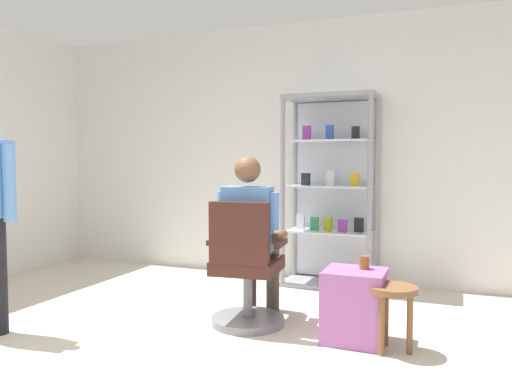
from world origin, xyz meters
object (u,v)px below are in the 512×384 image
at_px(tea_glass, 364,262).
at_px(wooden_stool, 393,300).
at_px(storage_crate, 355,306).
at_px(display_cabinet_main, 331,190).
at_px(seated_shopkeeper, 252,230).
at_px(office_chair, 246,275).

height_order(tea_glass, wooden_stool, tea_glass).
relative_size(storage_crate, wooden_stool, 1.14).
xyz_separation_m(display_cabinet_main, seated_shopkeeper, (-0.31, -1.35, -0.25)).
relative_size(seated_shopkeeper, storage_crate, 2.58).
distance_m(display_cabinet_main, seated_shopkeeper, 1.41).
distance_m(office_chair, wooden_stool, 1.10).
bearing_deg(tea_glass, display_cabinet_main, 111.99).
xyz_separation_m(office_chair, tea_glass, (0.88, 0.06, 0.15)).
xyz_separation_m(tea_glass, wooden_stool, (0.21, -0.16, -0.20)).
bearing_deg(display_cabinet_main, storage_crate, -70.53).
xyz_separation_m(seated_shopkeeper, storage_crate, (0.84, -0.16, -0.46)).
relative_size(office_chair, storage_crate, 1.92).
relative_size(storage_crate, tea_glass, 5.44).
xyz_separation_m(storage_crate, tea_glass, (0.05, 0.06, 0.30)).
distance_m(seated_shopkeeper, wooden_stool, 1.20).
relative_size(tea_glass, wooden_stool, 0.21).
bearing_deg(wooden_stool, seated_shopkeeper, 166.65).
bearing_deg(wooden_stool, office_chair, 174.74).
height_order(display_cabinet_main, seated_shopkeeper, display_cabinet_main).
distance_m(storage_crate, wooden_stool, 0.30).
relative_size(seated_shopkeeper, tea_glass, 14.02).
xyz_separation_m(office_chair, wooden_stool, (1.09, -0.10, -0.05)).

